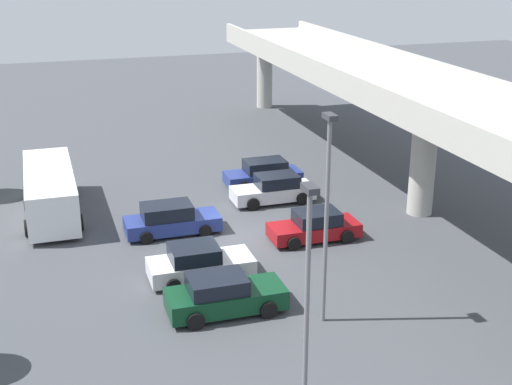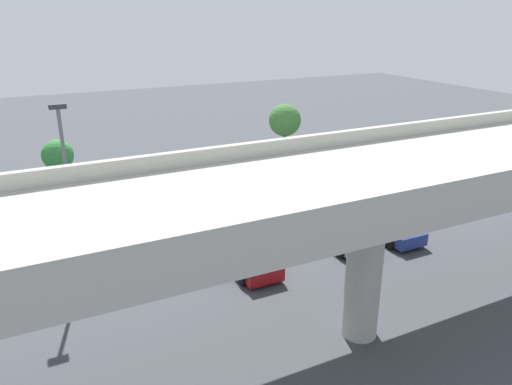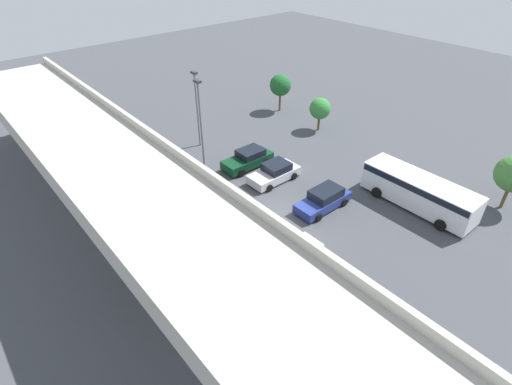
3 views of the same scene
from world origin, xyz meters
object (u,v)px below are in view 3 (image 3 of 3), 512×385
object	(u,v)px
parked_car_2	(324,199)
parked_car_3	(232,217)
parked_car_4	(275,173)
tree_front_centre	(320,109)
parked_car_1	(289,256)
parked_car_5	(248,159)
shuttle_bus	(419,190)
lamp_post_mid_lot	(201,121)
tree_front_right	(280,85)
lamp_post_near_aisle	(197,103)
parked_car_0	(320,286)

from	to	relation	value
parked_car_2	parked_car_3	world-z (taller)	parked_car_2
parked_car_3	parked_car_4	distance (m)	6.80
parked_car_4	tree_front_centre	distance (m)	11.10
tree_front_centre	parked_car_1	bearing A→B (deg)	126.95
parked_car_5	shuttle_bus	xyz separation A→B (m)	(-12.97, -6.01, 0.72)
lamp_post_mid_lot	tree_front_right	bearing A→B (deg)	-68.39
parked_car_3	lamp_post_near_aisle	distance (m)	13.37
parked_car_0	lamp_post_near_aisle	world-z (taller)	lamp_post_near_aisle
lamp_post_near_aisle	parked_car_3	bearing A→B (deg)	156.62
parked_car_1	tree_front_centre	distance (m)	20.43
parked_car_5	tree_front_right	bearing A→B (deg)	-145.50
tree_front_centre	shuttle_bus	bearing A→B (deg)	162.74
shuttle_bus	tree_front_centre	distance (m)	14.70
parked_car_3	parked_car_2	bearing A→B (deg)	-23.42
parked_car_5	lamp_post_near_aisle	world-z (taller)	lamp_post_near_aisle
parked_car_4	lamp_post_near_aisle	bearing A→B (deg)	-82.45
shuttle_bus	tree_front_centre	world-z (taller)	tree_front_centre
parked_car_1	tree_front_centre	world-z (taller)	tree_front_centre
tree_front_right	tree_front_centre	bearing A→B (deg)	175.86
parked_car_0	parked_car_1	distance (m)	2.94
parked_car_4	parked_car_5	world-z (taller)	parked_car_5
parked_car_2	parked_car_3	distance (m)	7.15
parked_car_4	tree_front_centre	world-z (taller)	tree_front_centre
parked_car_0	parked_car_2	world-z (taller)	parked_car_2
tree_front_centre	tree_front_right	size ratio (longest dim) A/B	0.82
tree_front_right	lamp_post_mid_lot	bearing A→B (deg)	111.61
lamp_post_near_aisle	parked_car_4	bearing A→B (deg)	-172.45
parked_car_4	tree_front_right	xyz separation A→B (m)	(10.64, -10.59, 2.29)
parked_car_0	shuttle_bus	world-z (taller)	shuttle_bus
parked_car_5	shuttle_bus	distance (m)	14.32
parked_car_3	parked_car_4	bearing A→B (deg)	20.95
parked_car_3	lamp_post_mid_lot	size ratio (longest dim) A/B	0.54
shuttle_bus	lamp_post_mid_lot	world-z (taller)	lamp_post_mid_lot
tree_front_centre	parked_car_0	bearing A→B (deg)	132.38
parked_car_0	parked_car_1	size ratio (longest dim) A/B	0.99
parked_car_0	parked_car_2	size ratio (longest dim) A/B	0.96
shuttle_bus	tree_front_centre	xyz separation A→B (m)	(14.01, -4.35, 0.90)
parked_car_0	lamp_post_mid_lot	distance (m)	16.64
parked_car_3	parked_car_4	world-z (taller)	parked_car_4
parked_car_2	shuttle_bus	distance (m)	7.19
tree_front_right	parked_car_3	bearing A→B (deg)	127.67
parked_car_0	shuttle_bus	size ratio (longest dim) A/B	0.52
parked_car_1	lamp_post_mid_lot	world-z (taller)	lamp_post_mid_lot
parked_car_0	parked_car_1	world-z (taller)	parked_car_1
shuttle_bus	tree_front_right	distance (m)	21.03
parked_car_1	parked_car_5	size ratio (longest dim) A/B	0.99
parked_car_3	shuttle_bus	xyz separation A→B (m)	(-7.34, -12.12, 0.79)
parked_car_2	parked_car_5	bearing A→B (deg)	-86.98
parked_car_1	lamp_post_mid_lot	bearing A→B (deg)	79.37
parked_car_5	shuttle_bus	bearing A→B (deg)	114.85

